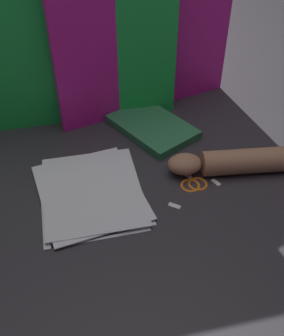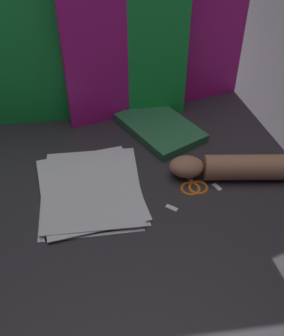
{
  "view_description": "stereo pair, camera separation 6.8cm",
  "coord_description": "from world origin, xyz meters",
  "px_view_note": "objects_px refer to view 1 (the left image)",
  "views": [
    {
      "loc": [
        -0.18,
        -0.73,
        0.69
      ],
      "look_at": [
        0.04,
        -0.01,
        0.06
      ],
      "focal_mm": 42.0,
      "sensor_mm": 36.0,
      "label": 1
    },
    {
      "loc": [
        -0.12,
        -0.74,
        0.69
      ],
      "look_at": [
        0.04,
        -0.01,
        0.06
      ],
      "focal_mm": 42.0,
      "sensor_mm": 36.0,
      "label": 2
    }
  ],
  "objects_px": {
    "paper_stack": "(91,192)",
    "scissors": "(191,179)",
    "book_closed": "(152,127)",
    "hand_forearm": "(235,162)"
  },
  "relations": [
    {
      "from": "paper_stack",
      "to": "scissors",
      "type": "relative_size",
      "value": 2.21
    },
    {
      "from": "paper_stack",
      "to": "scissors",
      "type": "height_order",
      "value": "paper_stack"
    },
    {
      "from": "scissors",
      "to": "paper_stack",
      "type": "bearing_deg",
      "value": 173.64
    },
    {
      "from": "paper_stack",
      "to": "book_closed",
      "type": "bearing_deg",
      "value": 43.0
    },
    {
      "from": "book_closed",
      "to": "scissors",
      "type": "bearing_deg",
      "value": -84.58
    },
    {
      "from": "scissors",
      "to": "hand_forearm",
      "type": "height_order",
      "value": "hand_forearm"
    },
    {
      "from": "scissors",
      "to": "book_closed",
      "type": "bearing_deg",
      "value": 95.42
    },
    {
      "from": "book_closed",
      "to": "hand_forearm",
      "type": "bearing_deg",
      "value": -59.99
    },
    {
      "from": "paper_stack",
      "to": "hand_forearm",
      "type": "xyz_separation_m",
      "value": [
        0.38,
        -0.03,
        0.03
      ]
    },
    {
      "from": "book_closed",
      "to": "hand_forearm",
      "type": "distance_m",
      "value": 0.29
    }
  ]
}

